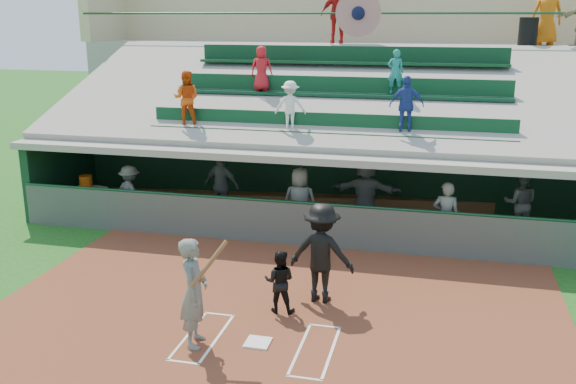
% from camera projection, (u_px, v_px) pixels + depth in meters
% --- Properties ---
extents(ground, '(100.00, 100.00, 0.00)m').
position_uv_depth(ground, '(258.00, 344.00, 11.19)').
color(ground, '#195116').
rests_on(ground, ground).
extents(dirt_slab, '(11.00, 9.00, 0.02)m').
position_uv_depth(dirt_slab, '(266.00, 331.00, 11.65)').
color(dirt_slab, brown).
rests_on(dirt_slab, ground).
extents(home_plate, '(0.43, 0.43, 0.03)m').
position_uv_depth(home_plate, '(258.00, 342.00, 11.18)').
color(home_plate, white).
rests_on(home_plate, dirt_slab).
extents(batters_box_chalk, '(2.65, 1.85, 0.01)m').
position_uv_depth(batters_box_chalk, '(258.00, 343.00, 11.18)').
color(batters_box_chalk, white).
rests_on(batters_box_chalk, dirt_slab).
extents(dugout_floor, '(16.00, 3.50, 0.04)m').
position_uv_depth(dugout_floor, '(327.00, 225.00, 17.50)').
color(dugout_floor, gray).
rests_on(dugout_floor, ground).
extents(concourse_slab, '(20.00, 3.00, 4.60)m').
position_uv_depth(concourse_slab, '(361.00, 108.00, 23.22)').
color(concourse_slab, gray).
rests_on(concourse_slab, ground).
extents(grandstand, '(20.40, 10.40, 7.80)m').
position_uv_depth(grandstand, '(349.00, 122.00, 20.43)').
color(grandstand, '#4D524D').
rests_on(grandstand, ground).
extents(batter_at_plate, '(0.91, 0.81, 1.95)m').
position_uv_depth(batter_at_plate, '(194.00, 292.00, 10.91)').
color(batter_at_plate, '#5C605A').
rests_on(batter_at_plate, dirt_slab).
extents(catcher, '(0.63, 0.51, 1.24)m').
position_uv_depth(catcher, '(280.00, 281.00, 12.24)').
color(catcher, black).
rests_on(catcher, dirt_slab).
extents(home_umpire, '(1.36, 0.86, 2.01)m').
position_uv_depth(home_umpire, '(322.00, 253.00, 12.63)').
color(home_umpire, black).
rests_on(home_umpire, dirt_slab).
extents(dugout_bench, '(14.73, 2.36, 0.44)m').
position_uv_depth(dugout_bench, '(328.00, 203.00, 18.64)').
color(dugout_bench, brown).
rests_on(dugout_bench, dugout_floor).
extents(white_table, '(0.97, 0.81, 0.75)m').
position_uv_depth(white_table, '(90.00, 200.00, 18.39)').
color(white_table, white).
rests_on(white_table, dugout_floor).
extents(water_cooler, '(0.36, 0.36, 0.36)m').
position_uv_depth(water_cooler, '(86.00, 182.00, 18.21)').
color(water_cooler, '#D8550C').
rests_on(water_cooler, white_table).
extents(dugout_player_a, '(1.15, 0.94, 1.55)m').
position_uv_depth(dugout_player_a, '(130.00, 193.00, 17.65)').
color(dugout_player_a, '#5F625C').
rests_on(dugout_player_a, dugout_floor).
extents(dugout_player_b, '(1.16, 0.71, 1.85)m').
position_uv_depth(dugout_player_b, '(222.00, 185.00, 17.86)').
color(dugout_player_b, '#5A5D58').
rests_on(dugout_player_b, dugout_floor).
extents(dugout_player_c, '(0.88, 0.58, 1.80)m').
position_uv_depth(dugout_player_c, '(300.00, 202.00, 16.35)').
color(dugout_player_c, '#575954').
rests_on(dugout_player_c, dugout_floor).
extents(dugout_player_d, '(1.85, 0.62, 1.98)m').
position_uv_depth(dugout_player_d, '(366.00, 193.00, 16.87)').
color(dugout_player_d, '#5D5F5A').
rests_on(dugout_player_d, dugout_floor).
extents(dugout_player_e, '(0.67, 0.47, 1.73)m').
position_uv_depth(dugout_player_e, '(446.00, 217.00, 15.25)').
color(dugout_player_e, '#5B5E58').
rests_on(dugout_player_e, dugout_floor).
extents(dugout_player_f, '(0.86, 0.69, 1.71)m').
position_uv_depth(dugout_player_f, '(520.00, 203.00, 16.41)').
color(dugout_player_f, '#5B5E59').
rests_on(dugout_player_f, dugout_floor).
extents(trash_bin, '(0.59, 0.59, 0.88)m').
position_uv_depth(trash_bin, '(528.00, 32.00, 20.18)').
color(trash_bin, black).
rests_on(trash_bin, concourse_slab).
extents(concourse_staff_a, '(1.23, 0.74, 1.96)m').
position_uv_depth(concourse_staff_a, '(338.00, 14.00, 21.44)').
color(concourse_staff_a, red).
rests_on(concourse_staff_a, concourse_slab).
extents(concourse_staff_b, '(1.04, 0.75, 1.98)m').
position_uv_depth(concourse_staff_b, '(547.00, 14.00, 20.51)').
color(concourse_staff_b, '#C45F0B').
rests_on(concourse_staff_b, concourse_slab).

